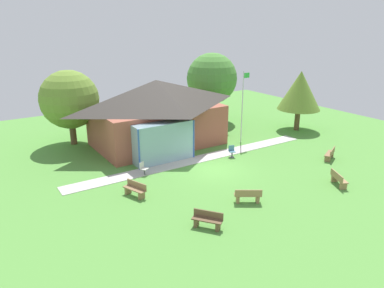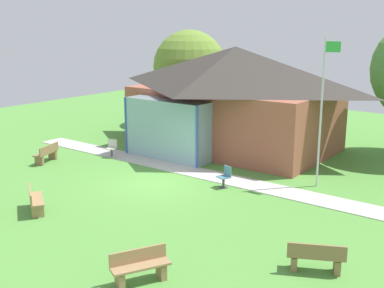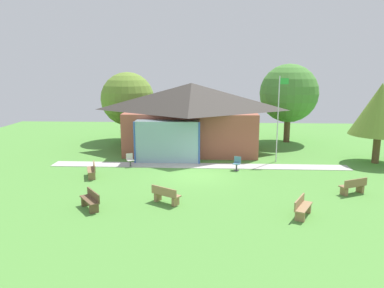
{
  "view_description": "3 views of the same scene",
  "coord_description": "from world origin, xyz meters",
  "px_view_note": "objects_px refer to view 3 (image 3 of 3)",
  "views": [
    {
      "loc": [
        -13.85,
        -18.38,
        9.55
      ],
      "look_at": [
        -0.17,
        2.63,
        1.09
      ],
      "focal_mm": 34.03,
      "sensor_mm": 36.0,
      "label": 1
    },
    {
      "loc": [
        12.5,
        -14.33,
        6.31
      ],
      "look_at": [
        -0.46,
        2.91,
        1.02
      ],
      "focal_mm": 45.69,
      "sensor_mm": 36.0,
      "label": 2
    },
    {
      "loc": [
        0.7,
        -21.86,
        6.41
      ],
      "look_at": [
        -0.47,
        2.43,
        1.42
      ],
      "focal_mm": 35.06,
      "sensor_mm": 36.0,
      "label": 3
    }
  ],
  "objects_px": {
    "flagpole": "(279,115)",
    "patio_chair_west": "(130,160)",
    "bench_lawn_far_right": "(353,187)",
    "bench_front_center": "(166,195)",
    "bench_front_left": "(91,201)",
    "tree_behind_pavilion_left": "(128,99)",
    "pavilion": "(191,116)",
    "bench_front_right": "(302,208)",
    "patio_chair_lawn_spare": "(237,164)",
    "bench_mid_left": "(92,171)",
    "tree_east_hedge": "(380,109)",
    "tree_behind_pavilion_right": "(289,93)"
  },
  "relations": [
    {
      "from": "flagpole",
      "to": "patio_chair_west",
      "type": "distance_m",
      "value": 10.39
    },
    {
      "from": "bench_lawn_far_right",
      "to": "bench_front_center",
      "type": "bearing_deg",
      "value": 164.62
    },
    {
      "from": "bench_front_left",
      "to": "tree_behind_pavilion_left",
      "type": "xyz_separation_m",
      "value": [
        -1.76,
        16.47,
        3.28
      ]
    },
    {
      "from": "pavilion",
      "to": "patio_chair_west",
      "type": "relative_size",
      "value": 12.44
    },
    {
      "from": "bench_front_right",
      "to": "tree_behind_pavilion_left",
      "type": "distance_m",
      "value": 20.58
    },
    {
      "from": "flagpole",
      "to": "bench_front_right",
      "type": "height_order",
      "value": "flagpole"
    },
    {
      "from": "patio_chair_lawn_spare",
      "to": "bench_mid_left",
      "type": "bearing_deg",
      "value": 33.66
    },
    {
      "from": "bench_mid_left",
      "to": "tree_east_hedge",
      "type": "relative_size",
      "value": 0.29
    },
    {
      "from": "patio_chair_west",
      "to": "tree_east_hedge",
      "type": "height_order",
      "value": "tree_east_hedge"
    },
    {
      "from": "bench_front_center",
      "to": "flagpole",
      "type": "bearing_deg",
      "value": 84.68
    },
    {
      "from": "bench_front_right",
      "to": "patio_chair_lawn_spare",
      "type": "height_order",
      "value": "patio_chair_lawn_spare"
    },
    {
      "from": "patio_chair_west",
      "to": "tree_east_hedge",
      "type": "xyz_separation_m",
      "value": [
        16.53,
        1.77,
        3.24
      ]
    },
    {
      "from": "pavilion",
      "to": "tree_east_hedge",
      "type": "relative_size",
      "value": 1.98
    },
    {
      "from": "bench_front_left",
      "to": "bench_lawn_far_right",
      "type": "height_order",
      "value": "same"
    },
    {
      "from": "pavilion",
      "to": "bench_lawn_far_right",
      "type": "bearing_deg",
      "value": -48.04
    },
    {
      "from": "bench_lawn_far_right",
      "to": "tree_behind_pavilion_right",
      "type": "distance_m",
      "value": 14.31
    },
    {
      "from": "tree_behind_pavilion_right",
      "to": "flagpole",
      "type": "bearing_deg",
      "value": -106.27
    },
    {
      "from": "flagpole",
      "to": "bench_lawn_far_right",
      "type": "xyz_separation_m",
      "value": [
        2.76,
        -6.66,
        -2.82
      ]
    },
    {
      "from": "bench_front_center",
      "to": "patio_chair_lawn_spare",
      "type": "distance_m",
      "value": 7.21
    },
    {
      "from": "patio_chair_lawn_spare",
      "to": "tree_behind_pavilion_right",
      "type": "xyz_separation_m",
      "value": [
        4.97,
        9.46,
        3.8
      ]
    },
    {
      "from": "pavilion",
      "to": "flagpole",
      "type": "bearing_deg",
      "value": -27.69
    },
    {
      "from": "bench_mid_left",
      "to": "bench_front_center",
      "type": "xyz_separation_m",
      "value": [
        4.88,
        -4.16,
        0.0
      ]
    },
    {
      "from": "flagpole",
      "to": "patio_chair_lawn_spare",
      "type": "height_order",
      "value": "flagpole"
    },
    {
      "from": "bench_mid_left",
      "to": "tree_east_hedge",
      "type": "xyz_separation_m",
      "value": [
        18.27,
        4.28,
        3.26
      ]
    },
    {
      "from": "bench_mid_left",
      "to": "pavilion",
      "type": "bearing_deg",
      "value": -55.93
    },
    {
      "from": "bench_front_left",
      "to": "tree_behind_pavilion_right",
      "type": "distance_m",
      "value": 20.81
    },
    {
      "from": "bench_front_right",
      "to": "tree_east_hedge",
      "type": "xyz_separation_m",
      "value": [
        7.25,
        9.76,
        3.26
      ]
    },
    {
      "from": "bench_mid_left",
      "to": "patio_chair_lawn_spare",
      "type": "distance_m",
      "value": 8.91
    },
    {
      "from": "bench_front_left",
      "to": "bench_front_center",
      "type": "height_order",
      "value": "same"
    },
    {
      "from": "bench_mid_left",
      "to": "tree_behind_pavilion_right",
      "type": "height_order",
      "value": "tree_behind_pavilion_right"
    },
    {
      "from": "pavilion",
      "to": "tree_behind_pavilion_left",
      "type": "distance_m",
      "value": 6.99
    },
    {
      "from": "flagpole",
      "to": "bench_front_center",
      "type": "distance_m",
      "value": 11.16
    },
    {
      "from": "bench_lawn_far_right",
      "to": "tree_behind_pavilion_right",
      "type": "relative_size",
      "value": 0.23
    },
    {
      "from": "tree_behind_pavilion_right",
      "to": "pavilion",
      "type": "bearing_deg",
      "value": -154.57
    },
    {
      "from": "pavilion",
      "to": "bench_front_right",
      "type": "xyz_separation_m",
      "value": [
        5.56,
        -13.0,
        -2.32
      ]
    },
    {
      "from": "bench_lawn_far_right",
      "to": "patio_chair_west",
      "type": "relative_size",
      "value": 1.79
    },
    {
      "from": "patio_chair_west",
      "to": "pavilion",
      "type": "bearing_deg",
      "value": -155.27
    },
    {
      "from": "bench_front_left",
      "to": "bench_front_center",
      "type": "xyz_separation_m",
      "value": [
        3.37,
        0.88,
        0.0
      ]
    },
    {
      "from": "bench_lawn_far_right",
      "to": "tree_east_hedge",
      "type": "bearing_deg",
      "value": 33.3
    },
    {
      "from": "bench_front_left",
      "to": "tree_east_hedge",
      "type": "height_order",
      "value": "tree_east_hedge"
    },
    {
      "from": "bench_front_right",
      "to": "patio_chair_west",
      "type": "distance_m",
      "value": 12.24
    },
    {
      "from": "flagpole",
      "to": "tree_behind_pavilion_left",
      "type": "xyz_separation_m",
      "value": [
        -11.84,
        7.12,
        0.46
      ]
    },
    {
      "from": "bench_front_right",
      "to": "tree_behind_pavilion_left",
      "type": "relative_size",
      "value": 0.26
    },
    {
      "from": "bench_front_center",
      "to": "patio_chair_west",
      "type": "bearing_deg",
      "value": 148.26
    },
    {
      "from": "tree_east_hedge",
      "to": "bench_front_right",
      "type": "bearing_deg",
      "value": -126.6
    },
    {
      "from": "pavilion",
      "to": "patio_chair_west",
      "type": "xyz_separation_m",
      "value": [
        -3.72,
        -5.01,
        -2.31
      ]
    },
    {
      "from": "bench_front_center",
      "to": "tree_behind_pavilion_left",
      "type": "relative_size",
      "value": 0.25
    },
    {
      "from": "pavilion",
      "to": "bench_front_left",
      "type": "distance_m",
      "value": 13.37
    },
    {
      "from": "bench_front_left",
      "to": "bench_front_center",
      "type": "distance_m",
      "value": 3.48
    },
    {
      "from": "tree_behind_pavilion_right",
      "to": "bench_front_center",
      "type": "bearing_deg",
      "value": -119.42
    }
  ]
}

